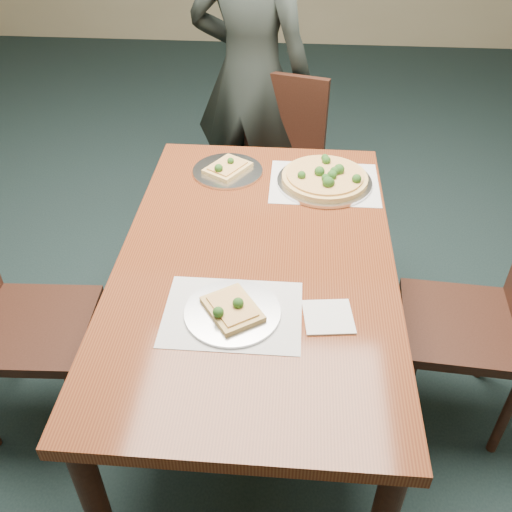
# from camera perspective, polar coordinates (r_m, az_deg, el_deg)

# --- Properties ---
(ground) EXTENTS (8.00, 8.00, 0.00)m
(ground) POSITION_cam_1_polar(r_m,az_deg,el_deg) (2.66, 0.04, -7.28)
(ground) COLOR black
(ground) RESTS_ON ground
(dining_table) EXTENTS (0.90, 1.50, 0.75)m
(dining_table) POSITION_cam_1_polar(r_m,az_deg,el_deg) (1.92, 0.00, -2.14)
(dining_table) COLOR #582411
(dining_table) RESTS_ON ground
(chair_far) EXTENTS (0.52, 0.52, 0.91)m
(chair_far) POSITION_cam_1_polar(r_m,az_deg,el_deg) (2.89, 2.14, 9.62)
(chair_far) COLOR black
(chair_far) RESTS_ON ground
(chair_left) EXTENTS (0.44, 0.44, 0.91)m
(chair_left) POSITION_cam_1_polar(r_m,az_deg,el_deg) (2.18, -23.88, -5.31)
(chair_left) COLOR black
(chair_left) RESTS_ON ground
(chair_right) EXTENTS (0.45, 0.45, 0.91)m
(chair_right) POSITION_cam_1_polar(r_m,az_deg,el_deg) (2.15, 22.33, -5.48)
(chair_right) COLOR black
(chair_right) RESTS_ON ground
(diner) EXTENTS (0.71, 0.56, 1.70)m
(diner) POSITION_cam_1_polar(r_m,az_deg,el_deg) (2.94, -0.53, 17.45)
(diner) COLOR black
(diner) RESTS_ON ground
(placemat_main) EXTENTS (0.42, 0.32, 0.00)m
(placemat_main) POSITION_cam_1_polar(r_m,az_deg,el_deg) (2.25, 6.84, 7.25)
(placemat_main) COLOR white
(placemat_main) RESTS_ON dining_table
(placemat_near) EXTENTS (0.40, 0.30, 0.00)m
(placemat_near) POSITION_cam_1_polar(r_m,az_deg,el_deg) (1.66, -2.36, -5.78)
(placemat_near) COLOR white
(placemat_near) RESTS_ON dining_table
(pizza_pan) EXTENTS (0.37, 0.37, 0.07)m
(pizza_pan) POSITION_cam_1_polar(r_m,az_deg,el_deg) (2.24, 6.93, 7.73)
(pizza_pan) COLOR silver
(pizza_pan) RESTS_ON dining_table
(slice_plate_near) EXTENTS (0.28, 0.28, 0.06)m
(slice_plate_near) POSITION_cam_1_polar(r_m,az_deg,el_deg) (1.65, -2.39, -5.48)
(slice_plate_near) COLOR silver
(slice_plate_near) RESTS_ON dining_table
(slice_plate_far) EXTENTS (0.28, 0.28, 0.06)m
(slice_plate_far) POSITION_cam_1_polar(r_m,az_deg,el_deg) (2.31, -2.87, 8.63)
(slice_plate_far) COLOR silver
(slice_plate_far) RESTS_ON dining_table
(napkin) EXTENTS (0.16, 0.16, 0.01)m
(napkin) POSITION_cam_1_polar(r_m,az_deg,el_deg) (1.66, 7.24, -6.06)
(napkin) COLOR white
(napkin) RESTS_ON dining_table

